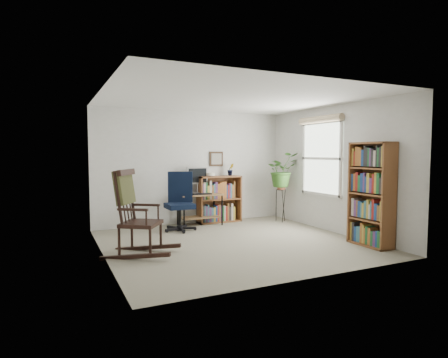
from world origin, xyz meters
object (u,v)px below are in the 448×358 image
rocking_chair (141,212)px  tall_bookshelf (371,194)px  desk (200,209)px  low_bookshelf (219,199)px  office_chair (180,201)px

rocking_chair → tall_bookshelf: tall_bookshelf is taller
desk → low_bookshelf: (0.50, 0.12, 0.18)m
rocking_chair → office_chair: bearing=-2.3°
low_bookshelf → rocking_chair: bearing=-138.2°
office_chair → low_bookshelf: office_chair is taller
desk → office_chair: office_chair is taller
desk → low_bookshelf: 0.55m
office_chair → rocking_chair: size_ratio=0.90×
desk → rocking_chair: (-1.63, -1.79, 0.32)m
office_chair → rocking_chair: bearing=-105.0°
office_chair → low_bookshelf: bearing=47.3°
desk → low_bookshelf: low_bookshelf is taller
desk → tall_bookshelf: (1.87, -2.82, 0.51)m
desk → tall_bookshelf: size_ratio=0.54×
rocking_chair → desk: bearing=-7.6°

